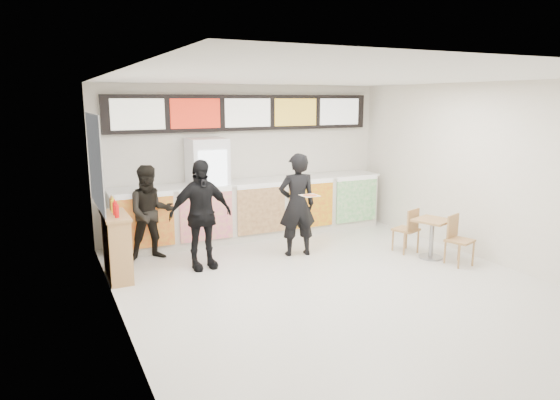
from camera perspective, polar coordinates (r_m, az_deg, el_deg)
floor at (r=7.48m, az=6.48°, el=-9.89°), size 7.00×7.00×0.00m
ceiling at (r=6.98m, az=7.05°, el=13.71°), size 7.00×7.00×0.00m
wall_back at (r=10.17m, az=-3.93°, el=4.57°), size 6.00×0.00×6.00m
wall_left at (r=6.04m, az=-18.01°, el=-0.72°), size 0.00×7.00×7.00m
wall_right at (r=9.04m, az=23.02°, el=2.82°), size 0.00×7.00×7.00m
service_counter at (r=9.95m, az=-2.98°, el=-0.98°), size 5.56×0.77×1.14m
menu_board at (r=10.02m, az=-3.82°, el=9.92°), size 5.50×0.14×0.70m
drinks_fridge at (r=9.57m, az=-8.21°, el=1.02°), size 0.70×0.67×2.00m
mirror_panel at (r=8.41m, az=-20.41°, el=4.15°), size 0.01×2.00×1.50m
customer_main at (r=8.70m, az=1.97°, el=-0.56°), size 0.73×0.56×1.81m
customer_left at (r=8.77m, az=-14.57°, el=-1.42°), size 0.82×0.65×1.63m
customer_mid at (r=8.11m, az=-9.06°, el=-1.67°), size 1.07×0.50×1.79m
pizza_slice at (r=8.26m, az=3.43°, el=0.56°), size 0.36×0.36×0.02m
cafe_table at (r=9.00m, az=16.97°, el=-3.44°), size 0.82×1.45×0.82m
condiment_ledge at (r=8.03m, az=-18.13°, el=-5.02°), size 0.37×0.91×1.21m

